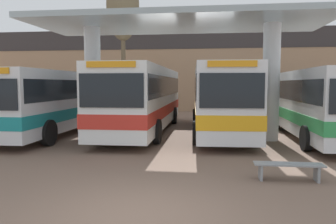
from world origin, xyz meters
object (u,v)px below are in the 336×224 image
at_px(transit_bus_center_bay, 145,96).
at_px(poplar_tree_behind_left, 123,6).
at_px(transit_bus_left_bay, 54,99).
at_px(parked_car_street, 279,103).
at_px(waiting_bench_near_pillar, 289,168).
at_px(transit_bus_far_right_bay, 317,101).
at_px(transit_bus_right_bay, 219,97).

distance_m(transit_bus_center_bay, poplar_tree_behind_left, 9.28).
relative_size(transit_bus_left_bay, poplar_tree_behind_left, 0.94).
bearing_deg(parked_car_street, waiting_bench_near_pillar, -104.27).
height_order(transit_bus_left_bay, transit_bus_far_right_bay, transit_bus_left_bay).
height_order(transit_bus_left_bay, transit_bus_center_bay, transit_bus_center_bay).
relative_size(transit_bus_center_bay, transit_bus_far_right_bay, 1.19).
height_order(transit_bus_center_bay, poplar_tree_behind_left, poplar_tree_behind_left).
xyz_separation_m(transit_bus_right_bay, waiting_bench_near_pillar, (1.59, -8.41, -1.55)).
xyz_separation_m(transit_bus_left_bay, transit_bus_right_bay, (8.36, 1.44, 0.11)).
bearing_deg(poplar_tree_behind_left, transit_bus_right_bay, -43.46).
bearing_deg(waiting_bench_near_pillar, transit_bus_right_bay, 100.73).
distance_m(transit_bus_center_bay, waiting_bench_near_pillar, 10.41).
xyz_separation_m(transit_bus_left_bay, parked_car_street, (13.57, 11.95, -0.79)).
height_order(transit_bus_far_right_bay, poplar_tree_behind_left, poplar_tree_behind_left).
bearing_deg(waiting_bench_near_pillar, poplar_tree_behind_left, 119.46).
xyz_separation_m(waiting_bench_near_pillar, parked_car_street, (3.62, 18.93, 0.64)).
relative_size(transit_bus_far_right_bay, poplar_tree_behind_left, 0.96).
bearing_deg(waiting_bench_near_pillar, transit_bus_far_right_bay, 67.99).
height_order(transit_bus_right_bay, transit_bus_far_right_bay, transit_bus_right_bay).
height_order(transit_bus_right_bay, waiting_bench_near_pillar, transit_bus_right_bay).
distance_m(transit_bus_left_bay, parked_car_street, 18.10).
bearing_deg(transit_bus_left_bay, parked_car_street, -138.52).
bearing_deg(parked_car_street, transit_bus_left_bay, -142.07).
bearing_deg(transit_bus_right_bay, transit_bus_far_right_bay, 162.58).
relative_size(transit_bus_left_bay, parked_car_street, 2.41).
bearing_deg(transit_bus_far_right_bay, transit_bus_center_bay, -8.72).
relative_size(transit_bus_center_bay, parked_car_street, 2.93).
distance_m(transit_bus_right_bay, transit_bus_far_right_bay, 4.67).
relative_size(poplar_tree_behind_left, parked_car_street, 2.57).
xyz_separation_m(waiting_bench_near_pillar, poplar_tree_behind_left, (-8.39, 14.85, 7.84)).
bearing_deg(transit_bus_left_bay, poplar_tree_behind_left, -101.10).
bearing_deg(transit_bus_center_bay, transit_bus_left_bay, 20.64).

